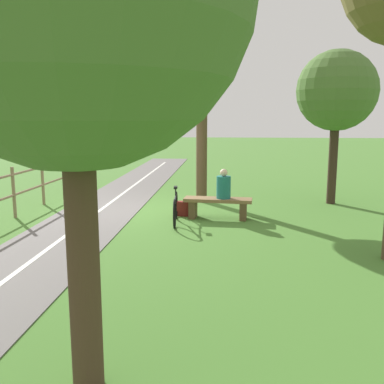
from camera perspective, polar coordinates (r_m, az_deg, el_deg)
name	(u,v)px	position (r m, az deg, el deg)	size (l,w,h in m)	color
ground_plane	(136,211)	(11.48, -7.41, -2.50)	(80.00, 80.00, 0.00)	#477A2D
paved_path	(35,259)	(8.09, -20.00, -8.31)	(2.03, 36.00, 0.02)	#66605E
path_centre_line	(35,259)	(8.09, -20.00, -8.24)	(0.10, 32.00, 0.00)	silver
bench	(218,205)	(10.51, 3.43, -1.68)	(1.67, 0.60, 0.50)	brown
person_seated	(224,186)	(10.41, 4.18, 0.79)	(0.37, 0.37, 0.71)	#1E6B66
bicycle	(175,208)	(10.04, -2.19, -2.17)	(0.17, 1.64, 0.85)	black
backpack	(183,209)	(10.83, -1.16, -2.21)	(0.30, 0.26, 0.36)	maroon
tree_far_right	(202,55)	(12.60, 1.33, 17.56)	(2.13, 2.13, 5.28)	brown
tree_by_path	(337,91)	(12.79, 18.53, 12.44)	(2.20, 2.20, 4.25)	#38281E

